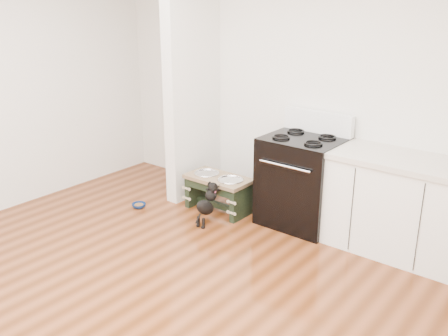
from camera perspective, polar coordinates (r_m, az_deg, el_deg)
ground at (r=4.02m, az=-11.07°, el=-15.55°), size 5.00×5.00×0.00m
room_shell at (r=3.38m, az=-12.84°, el=7.67°), size 5.00×5.00×5.00m
partition_wall at (r=5.69m, az=-3.62°, el=9.95°), size 0.15×0.80×2.70m
oven_range at (r=5.15m, az=8.91°, el=-1.32°), size 0.76×0.69×1.14m
cabinet_run at (r=4.81m, az=19.16°, el=-4.05°), size 1.24×0.64×0.91m
dog_feeder at (r=5.44m, az=-0.68°, el=-2.16°), size 0.72×0.38×0.41m
puppy at (r=5.15m, az=-1.90°, el=-3.96°), size 0.13×0.37×0.44m
floor_bowl at (r=5.69m, az=-9.70°, el=-4.25°), size 0.16×0.16×0.05m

